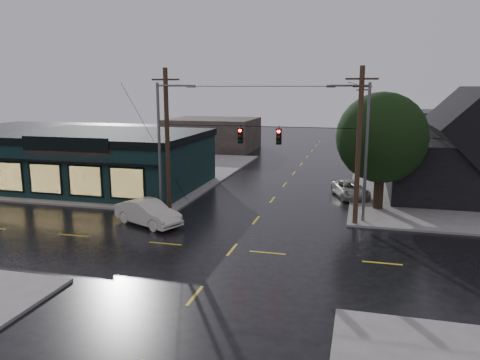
% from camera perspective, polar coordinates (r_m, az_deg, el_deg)
% --- Properties ---
extents(ground_plane, '(160.00, 160.00, 0.00)m').
position_cam_1_polar(ground_plane, '(26.22, -0.97, -8.49)').
color(ground_plane, black).
extents(sidewalk_nw, '(28.00, 28.00, 0.15)m').
position_cam_1_polar(sidewalk_nw, '(51.98, -16.49, 1.11)').
color(sidewalk_nw, slate).
rests_on(sidewalk_nw, ground).
extents(pizza_shop, '(16.30, 12.34, 4.90)m').
position_cam_1_polar(pizza_shop, '(43.07, -15.76, 2.46)').
color(pizza_shop, black).
rests_on(pizza_shop, ground).
extents(ne_building, '(12.60, 11.60, 8.75)m').
position_cam_1_polar(ne_building, '(41.84, 26.11, 4.12)').
color(ne_building, black).
rests_on(ne_building, ground).
extents(corner_tree, '(6.46, 6.46, 8.41)m').
position_cam_1_polar(corner_tree, '(34.87, 16.89, 4.95)').
color(corner_tree, black).
rests_on(corner_tree, ground).
extents(utility_pole_nw, '(2.00, 0.32, 10.15)m').
position_cam_1_polar(utility_pole_nw, '(34.16, -8.59, -3.87)').
color(utility_pole_nw, '#322116').
rests_on(utility_pole_nw, ground).
extents(utility_pole_ne, '(2.00, 0.32, 10.15)m').
position_cam_1_polar(utility_pole_ne, '(31.53, 13.80, -5.37)').
color(utility_pole_ne, '#322116').
rests_on(utility_pole_ne, ground).
extents(utility_pole_far_a, '(2.00, 0.32, 9.65)m').
position_cam_1_polar(utility_pole_far_a, '(52.51, 14.24, 1.25)').
color(utility_pole_far_a, '#322116').
rests_on(utility_pole_far_a, ground).
extents(utility_pole_far_b, '(2.00, 0.32, 9.15)m').
position_cam_1_polar(utility_pole_far_b, '(72.30, 14.41, 3.93)').
color(utility_pole_far_b, '#322116').
rests_on(utility_pole_far_b, ground).
extents(utility_pole_far_c, '(2.00, 0.32, 9.15)m').
position_cam_1_polar(utility_pole_far_c, '(92.18, 14.51, 5.45)').
color(utility_pole_far_c, '#322116').
rests_on(utility_pole_far_c, ground).
extents(span_signal_assembly, '(13.00, 0.48, 1.23)m').
position_cam_1_polar(span_signal_assembly, '(31.12, 2.39, 5.44)').
color(span_signal_assembly, black).
rests_on(span_signal_assembly, ground).
extents(streetlight_nw, '(5.40, 0.30, 9.15)m').
position_cam_1_polar(streetlight_nw, '(33.66, -9.53, -4.13)').
color(streetlight_nw, '#5D5F61').
rests_on(streetlight_nw, ground).
extents(streetlight_ne, '(5.40, 0.30, 9.15)m').
position_cam_1_polar(streetlight_ne, '(32.21, 14.72, -5.07)').
color(streetlight_ne, '#5D5F61').
rests_on(streetlight_ne, ground).
extents(bg_building_west, '(12.00, 10.00, 4.40)m').
position_cam_1_polar(bg_building_west, '(67.35, -3.34, 5.63)').
color(bg_building_west, '#362A27').
rests_on(bg_building_west, ground).
extents(bg_building_east, '(14.00, 12.00, 5.60)m').
position_cam_1_polar(bg_building_east, '(69.65, 22.37, 5.48)').
color(bg_building_east, '#2B2C31').
rests_on(bg_building_east, ground).
extents(sedan_cream, '(5.21, 3.65, 1.63)m').
position_cam_1_polar(sedan_cream, '(31.07, -11.13, -3.94)').
color(sedan_cream, beige).
rests_on(sedan_cream, ground).
extents(suv_silver, '(3.58, 5.25, 1.33)m').
position_cam_1_polar(suv_silver, '(39.05, 13.33, -1.13)').
color(suv_silver, '#A7A69A').
rests_on(suv_silver, ground).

